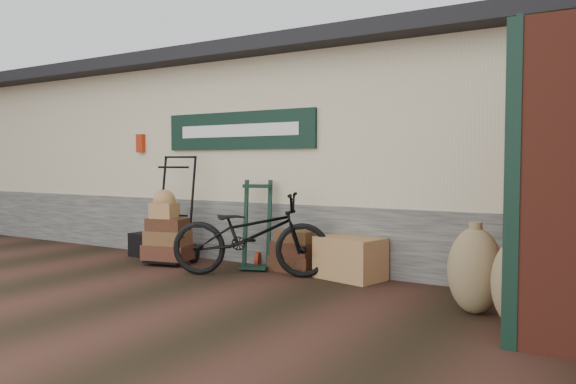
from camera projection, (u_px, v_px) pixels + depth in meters
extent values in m
plane|color=black|center=(213.00, 276.00, 7.34)|extent=(80.00, 80.00, 0.00)
cube|color=#4C4C47|center=(315.00, 223.00, 9.65)|extent=(14.00, 3.54, 0.90)
cube|color=beige|center=(315.00, 135.00, 9.57)|extent=(14.00, 3.50, 2.10)
cube|color=black|center=(311.00, 66.00, 9.39)|extent=(14.40, 4.10, 0.20)
cube|color=black|center=(238.00, 131.00, 8.22)|extent=(2.60, 0.06, 0.55)
cube|color=white|center=(237.00, 131.00, 8.19)|extent=(2.10, 0.01, 0.18)
cube|color=#AB270C|center=(141.00, 143.00, 9.27)|extent=(0.14, 0.10, 0.30)
cube|color=black|center=(513.00, 186.00, 4.40)|extent=(0.12, 0.12, 2.60)
cube|color=#194C2D|center=(542.00, 72.00, 5.35)|extent=(0.04, 2.40, 0.28)
cube|color=black|center=(542.00, 50.00, 5.34)|extent=(0.05, 2.50, 0.14)
cube|color=olive|center=(350.00, 258.00, 7.13)|extent=(0.92, 0.71, 0.53)
cube|color=black|center=(143.00, 245.00, 8.88)|extent=(0.39, 0.34, 0.37)
imported|color=black|center=(250.00, 230.00, 7.31)|extent=(1.51, 2.20, 1.21)
ellipsoid|color=olive|center=(475.00, 271.00, 5.49)|extent=(0.54, 0.45, 0.85)
ellipsoid|color=olive|center=(522.00, 283.00, 4.92)|extent=(0.61, 0.54, 0.85)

